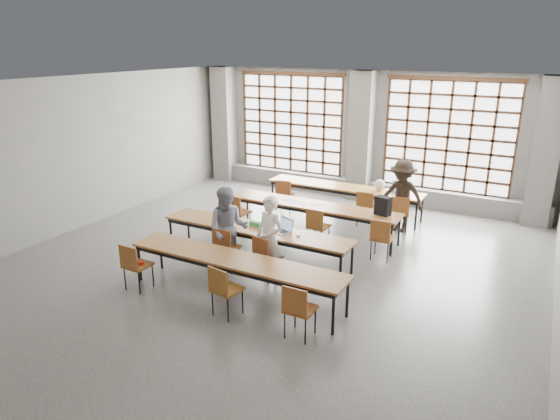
% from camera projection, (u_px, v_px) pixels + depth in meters
% --- Properties ---
extents(floor, '(11.00, 11.00, 0.00)m').
position_uv_depth(floor, '(266.00, 267.00, 9.80)').
color(floor, '#474744').
rests_on(floor, ground).
extents(ceiling, '(11.00, 11.00, 0.00)m').
position_uv_depth(ceiling, '(264.00, 84.00, 8.68)').
color(ceiling, silver).
rests_on(ceiling, floor).
extents(wall_back, '(10.00, 0.00, 10.00)m').
position_uv_depth(wall_back, '(364.00, 135.00, 13.83)').
color(wall_back, slate).
rests_on(wall_back, floor).
extents(wall_left, '(0.00, 11.00, 11.00)m').
position_uv_depth(wall_left, '(78.00, 154.00, 11.50)').
color(wall_left, slate).
rests_on(wall_left, floor).
extents(column_left, '(0.60, 0.55, 3.50)m').
position_uv_depth(column_left, '(224.00, 124.00, 15.63)').
color(column_left, '#5D5D5A').
rests_on(column_left, floor).
extents(column_mid, '(0.60, 0.55, 3.50)m').
position_uv_depth(column_mid, '(361.00, 137.00, 13.59)').
color(column_mid, '#5D5D5A').
rests_on(column_mid, floor).
extents(column_right, '(0.60, 0.55, 3.50)m').
position_uv_depth(column_right, '(546.00, 153.00, 11.56)').
color(column_right, '#5D5D5A').
rests_on(column_right, floor).
extents(window_left, '(3.32, 0.12, 3.00)m').
position_uv_depth(window_left, '(291.00, 124.00, 14.73)').
color(window_left, white).
rests_on(window_left, wall_back).
extents(window_right, '(3.32, 0.12, 3.00)m').
position_uv_depth(window_right, '(448.00, 137.00, 12.70)').
color(window_right, white).
rests_on(window_right, wall_back).
extents(sill_ledge, '(9.80, 0.35, 0.50)m').
position_uv_depth(sill_ledge, '(359.00, 189.00, 14.14)').
color(sill_ledge, '#5D5D5A').
rests_on(sill_ledge, floor).
extents(desk_row_a, '(4.00, 0.70, 0.73)m').
position_uv_depth(desk_row_a, '(344.00, 189.00, 12.63)').
color(desk_row_a, brown).
rests_on(desk_row_a, floor).
extents(desk_row_b, '(4.00, 0.70, 0.73)m').
position_uv_depth(desk_row_b, '(313.00, 207.00, 11.24)').
color(desk_row_b, brown).
rests_on(desk_row_b, floor).
extents(desk_row_c, '(4.00, 0.70, 0.73)m').
position_uv_depth(desk_row_c, '(256.00, 231.00, 9.82)').
color(desk_row_c, brown).
rests_on(desk_row_c, floor).
extents(desk_row_d, '(4.00, 0.70, 0.73)m').
position_uv_depth(desk_row_d, '(235.00, 262.00, 8.42)').
color(desk_row_d, brown).
rests_on(desk_row_d, floor).
extents(chair_back_left, '(0.50, 0.50, 0.88)m').
position_uv_depth(chair_back_left, '(284.00, 193.00, 12.78)').
color(chair_back_left, brown).
rests_on(chair_back_left, floor).
extents(chair_back_mid, '(0.44, 0.45, 0.88)m').
position_uv_depth(chair_back_mid, '(366.00, 205.00, 11.79)').
color(chair_back_mid, brown).
rests_on(chair_back_mid, floor).
extents(chair_back_right, '(0.51, 0.52, 0.88)m').
position_uv_depth(chair_back_right, '(400.00, 210.00, 11.42)').
color(chair_back_right, brown).
rests_on(chair_back_right, floor).
extents(chair_mid_left, '(0.48, 0.48, 0.88)m').
position_uv_depth(chair_mid_left, '(238.00, 209.00, 11.48)').
color(chair_mid_left, brown).
rests_on(chair_mid_left, floor).
extents(chair_mid_centre, '(0.44, 0.45, 0.88)m').
position_uv_depth(chair_mid_centre, '(317.00, 224.00, 10.57)').
color(chair_mid_centre, brown).
rests_on(chair_mid_centre, floor).
extents(chair_mid_right, '(0.44, 0.45, 0.88)m').
position_uv_depth(chair_mid_right, '(381.00, 235.00, 9.94)').
color(chair_mid_right, brown).
rests_on(chair_mid_right, floor).
extents(chair_front_left, '(0.44, 0.44, 0.88)m').
position_uv_depth(chair_front_left, '(225.00, 245.00, 9.47)').
color(chair_front_left, brown).
rests_on(chair_front_left, floor).
extents(chair_front_right, '(0.52, 0.52, 0.88)m').
position_uv_depth(chair_front_right, '(265.00, 254.00, 9.08)').
color(chair_front_right, brown).
rests_on(chair_front_right, floor).
extents(chair_near_left, '(0.43, 0.43, 0.88)m').
position_uv_depth(chair_near_left, '(134.00, 262.00, 8.71)').
color(chair_near_left, brown).
rests_on(chair_near_left, floor).
extents(chair_near_mid, '(0.48, 0.49, 0.88)m').
position_uv_depth(chair_near_mid, '(223.00, 286.00, 7.86)').
color(chair_near_mid, brown).
rests_on(chair_near_mid, floor).
extents(chair_near_right, '(0.42, 0.43, 0.88)m').
position_uv_depth(chair_near_right, '(298.00, 306.00, 7.26)').
color(chair_near_right, brown).
rests_on(chair_near_right, floor).
extents(student_male, '(0.65, 0.51, 1.59)m').
position_uv_depth(student_male, '(269.00, 238.00, 9.09)').
color(student_male, white).
rests_on(student_male, floor).
extents(student_female, '(0.99, 0.91, 1.64)m').
position_uv_depth(student_female, '(228.00, 229.00, 9.49)').
color(student_female, '#171B46').
rests_on(student_female, floor).
extents(student_back, '(1.16, 0.76, 1.69)m').
position_uv_depth(student_back, '(402.00, 196.00, 11.44)').
color(student_back, black).
rests_on(student_back, floor).
extents(laptop_front, '(0.45, 0.42, 0.26)m').
position_uv_depth(laptop_front, '(284.00, 228.00, 9.61)').
color(laptop_front, '#BABABF').
rests_on(laptop_front, desk_row_c).
extents(laptop_back, '(0.37, 0.32, 0.26)m').
position_uv_depth(laptop_back, '(398.00, 190.00, 12.07)').
color(laptop_back, '#B6B6BB').
rests_on(laptop_back, desk_row_a).
extents(mouse, '(0.11, 0.09, 0.04)m').
position_uv_depth(mouse, '(298.00, 236.00, 9.35)').
color(mouse, white).
rests_on(mouse, desk_row_c).
extents(green_box, '(0.26, 0.11, 0.09)m').
position_uv_depth(green_box, '(255.00, 224.00, 9.87)').
color(green_box, '#2D8B3E').
rests_on(green_box, desk_row_c).
extents(phone, '(0.14, 0.09, 0.01)m').
position_uv_depth(phone, '(261.00, 230.00, 9.63)').
color(phone, black).
rests_on(phone, desk_row_c).
extents(paper_sheet_a, '(0.30, 0.22, 0.00)m').
position_uv_depth(paper_sheet_a, '(290.00, 200.00, 11.53)').
color(paper_sheet_a, silver).
rests_on(paper_sheet_a, desk_row_b).
extents(paper_sheet_b, '(0.30, 0.22, 0.00)m').
position_uv_depth(paper_sheet_b, '(300.00, 203.00, 11.31)').
color(paper_sheet_b, white).
rests_on(paper_sheet_b, desk_row_b).
extents(paper_sheet_c, '(0.30, 0.22, 0.00)m').
position_uv_depth(paper_sheet_c, '(317.00, 205.00, 11.17)').
color(paper_sheet_c, white).
rests_on(paper_sheet_c, desk_row_b).
extents(backpack, '(0.36, 0.28, 0.40)m').
position_uv_depth(backpack, '(383.00, 206.00, 10.47)').
color(backpack, black).
rests_on(backpack, desk_row_b).
extents(plastic_bag, '(0.32, 0.30, 0.29)m').
position_uv_depth(plastic_bag, '(380.00, 185.00, 12.20)').
color(plastic_bag, silver).
rests_on(plastic_bag, desk_row_a).
extents(red_pouch, '(0.22, 0.14, 0.06)m').
position_uv_depth(red_pouch, '(138.00, 263.00, 8.79)').
color(red_pouch, '#AD2A15').
rests_on(red_pouch, chair_near_left).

